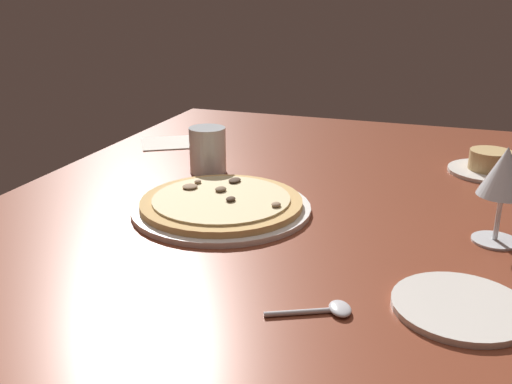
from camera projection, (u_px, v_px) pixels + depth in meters
dining_table at (289, 213)px, 110.86cm from camera, size 150.00×110.00×4.00cm
pizza_main at (221, 205)px, 106.35cm from camera, size 32.71×32.71×3.31cm
ramekin_on_saucer at (489, 165)px, 127.43cm from camera, size 17.29×17.29×5.09cm
wine_glass_far at (505, 175)px, 90.17cm from camera, size 7.79×7.79×15.85cm
water_glass at (208, 153)px, 127.23cm from camera, size 7.97×7.97×10.00cm
side_plate at (460, 306)px, 74.30cm from camera, size 17.45×17.45×0.90cm
paper_menu at (177, 142)px, 151.93cm from camera, size 20.70×22.25×0.30cm
spoon at (329, 310)px, 73.58cm from camera, size 7.03×11.06×1.00cm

